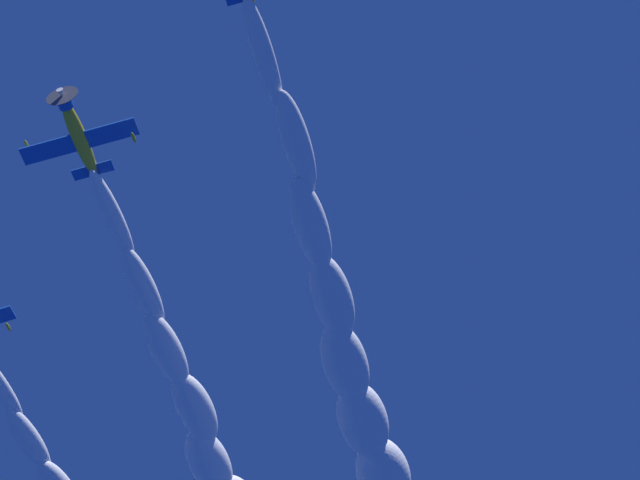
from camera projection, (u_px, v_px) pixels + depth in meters
airplane_left_wingman at (78, 135)px, 78.76m from camera, size 6.66×6.54×2.49m
smoke_trail_lead at (379, 461)px, 97.20m from camera, size 47.64×46.65×6.53m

